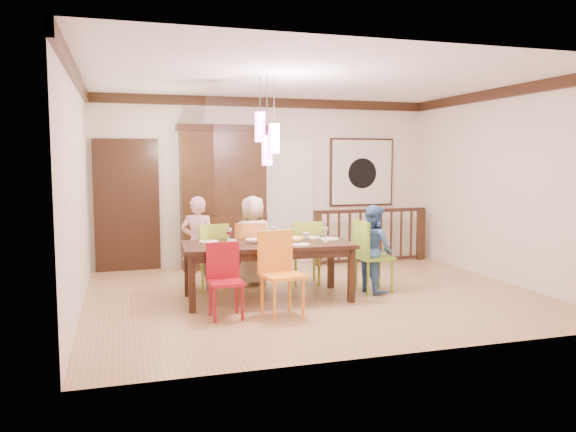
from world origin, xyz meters
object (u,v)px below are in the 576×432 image
object	(u,v)px
person_end_right	(373,249)
chair_end_right	(374,251)
person_far_mid	(253,240)
balustrade	(371,235)
person_far_left	(198,243)
china_hutch	(223,197)
dining_table	(267,249)
chair_far_left	(209,251)

from	to	relation	value
person_end_right	chair_end_right	bearing A→B (deg)	-123.06
person_far_mid	balustrade	bearing A→B (deg)	-160.51
balustrade	person_far_left	xyz separation A→B (m)	(-3.23, -1.23, 0.16)
person_far_mid	chair_end_right	bearing A→B (deg)	142.98
china_hutch	dining_table	bearing A→B (deg)	-86.43
chair_far_left	balustrade	size ratio (longest dim) A/B	0.44
dining_table	chair_far_left	bearing A→B (deg)	131.84
balustrade	chair_end_right	bearing A→B (deg)	-114.75
china_hutch	person_far_left	bearing A→B (deg)	-112.25
person_far_mid	chair_far_left	bearing A→B (deg)	2.71
person_far_left	person_far_mid	distance (m)	0.81
dining_table	person_far_left	bearing A→B (deg)	137.14
dining_table	person_far_mid	size ratio (longest dim) A/B	1.70
chair_far_left	dining_table	bearing A→B (deg)	116.99
person_end_right	person_far_left	bearing A→B (deg)	57.69
balustrade	person_far_left	distance (m)	3.46
person_far_left	person_far_mid	xyz separation A→B (m)	(0.81, 0.08, -0.01)
dining_table	chair_end_right	world-z (taller)	chair_end_right
chair_far_left	person_far_mid	world-z (taller)	person_far_mid
person_far_mid	person_far_left	bearing A→B (deg)	-0.57
balustrade	person_end_right	size ratio (longest dim) A/B	1.77
china_hutch	person_end_right	size ratio (longest dim) A/B	1.99
dining_table	china_hutch	distance (m)	2.46
chair_far_left	person_end_right	world-z (taller)	person_end_right
dining_table	person_end_right	distance (m)	1.52
china_hutch	person_far_mid	xyz separation A→B (m)	(0.16, -1.50, -0.55)
balustrade	person_far_mid	bearing A→B (deg)	-155.37
chair_far_left	balustrade	world-z (taller)	balustrade
dining_table	chair_end_right	bearing A→B (deg)	2.17
chair_end_right	china_hutch	world-z (taller)	china_hutch
balustrade	person_end_right	xyz separation A→B (m)	(-0.92, -2.06, 0.11)
dining_table	person_far_left	distance (m)	1.14
chair_far_left	person_far_mid	bearing A→B (deg)	176.67
china_hutch	person_far_left	size ratio (longest dim) A/B	1.81
person_end_right	dining_table	bearing A→B (deg)	76.88
balustrade	china_hutch	bearing A→B (deg)	171.50
dining_table	person_end_right	size ratio (longest dim) A/B	1.84
balustrade	person_end_right	bearing A→B (deg)	-115.00
chair_far_left	person_end_right	size ratio (longest dim) A/B	0.78
chair_far_left	china_hutch	distance (m)	1.80
chair_far_left	person_far_left	xyz separation A→B (m)	(-0.15, 0.02, 0.12)
china_hutch	chair_far_left	bearing A→B (deg)	-107.06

